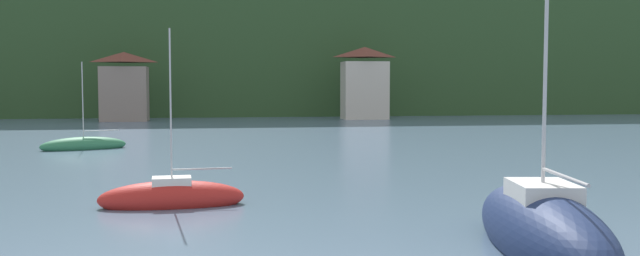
# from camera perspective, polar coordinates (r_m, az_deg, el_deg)

# --- Properties ---
(wooded_hillside) EXTENTS (352.00, 49.86, 40.71)m
(wooded_hillside) POSITION_cam_1_polar(r_m,az_deg,el_deg) (112.53, 0.89, 6.26)
(wooded_hillside) COLOR #2D4C28
(wooded_hillside) RESTS_ON ground_plane
(shore_building_westcentral) EXTENTS (5.24, 3.34, 7.55)m
(shore_building_westcentral) POSITION_cam_1_polar(r_m,az_deg,el_deg) (76.91, -16.17, 3.29)
(shore_building_westcentral) COLOR gray
(shore_building_westcentral) RESTS_ON ground_plane
(shore_building_central) EXTENTS (5.34, 3.55, 8.31)m
(shore_building_central) POSITION_cam_1_polar(r_m,az_deg,el_deg) (78.21, 3.78, 3.71)
(shore_building_central) COLOR beige
(shore_building_central) RESTS_ON ground_plane
(sailboat_mid_0) EXTENTS (4.98, 1.79, 6.35)m
(sailboat_mid_0) POSITION_cam_1_polar(r_m,az_deg,el_deg) (23.61, -12.37, -5.73)
(sailboat_mid_0) COLOR red
(sailboat_mid_0) RESTS_ON ground_plane
(sailboat_far_4) EXTENTS (5.42, 3.29, 5.80)m
(sailboat_far_4) POSITION_cam_1_polar(r_m,az_deg,el_deg) (45.12, -19.30, -1.39)
(sailboat_far_4) COLOR #2D754C
(sailboat_far_4) RESTS_ON ground_plane
(sailboat_mid_7) EXTENTS (3.44, 8.05, 10.01)m
(sailboat_mid_7) POSITION_cam_1_polar(r_m,az_deg,el_deg) (17.83, 18.20, -8.19)
(sailboat_mid_7) COLOR navy
(sailboat_mid_7) RESTS_ON ground_plane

